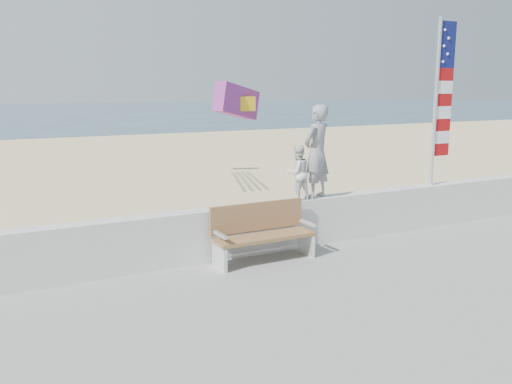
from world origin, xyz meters
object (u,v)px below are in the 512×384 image
(flag, at_px, (440,95))
(child, at_px, (298,173))
(adult, at_px, (317,152))
(bench, at_px, (262,232))

(flag, bearing_deg, child, 180.00)
(adult, bearing_deg, flag, 157.91)
(adult, bearing_deg, child, -22.08)
(child, relative_size, flag, 0.29)
(adult, bearing_deg, bench, -4.26)
(adult, height_order, flag, flag)
(child, bearing_deg, bench, 20.40)
(bench, bearing_deg, adult, 17.82)
(adult, relative_size, flag, 0.51)
(adult, xyz_separation_m, flag, (3.10, -0.00, 1.03))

